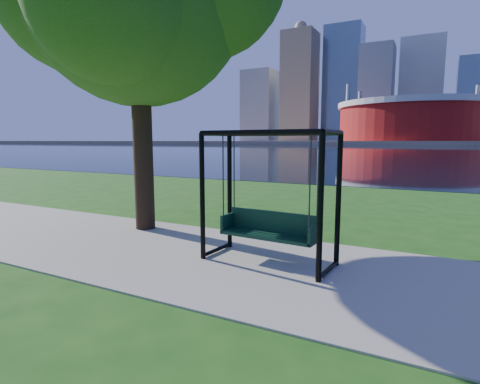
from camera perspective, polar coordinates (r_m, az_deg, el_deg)
The scene contains 7 objects.
ground at distance 7.42m, azimuth 0.71°, elevation -9.54°, with size 900.00×900.00×0.00m, color #1E5114.
path at distance 6.99m, azimuth -1.17°, elevation -10.51°, with size 120.00×4.00×0.03m, color #9E937F.
river at distance 108.39m, azimuth 25.89°, elevation 5.90°, with size 900.00×180.00×0.02m, color black.
far_bank at distance 312.34m, azimuth 27.05°, elevation 6.78°, with size 900.00×228.00×2.00m, color #937F60.
stadium at distance 241.98m, azimuth 24.67°, elevation 9.99°, with size 83.00×83.00×32.00m.
skyline at distance 327.54m, azimuth 26.70°, elevation 12.94°, with size 392.00×66.00×96.50m.
swing at distance 6.71m, azimuth 4.46°, elevation -1.27°, with size 2.40×1.17×2.39m.
Camera 1 is at (3.18, -6.33, 2.22)m, focal length 28.00 mm.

